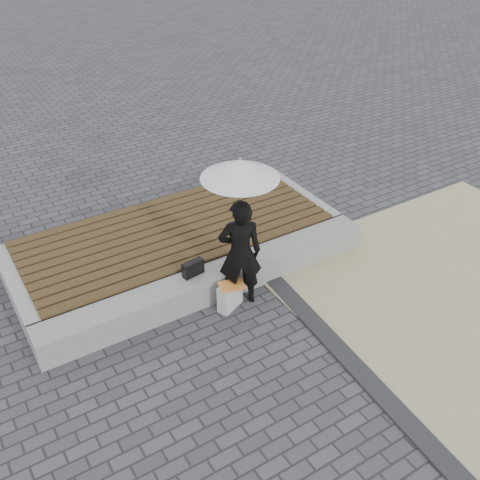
# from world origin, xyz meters

# --- Properties ---
(ground) EXTENTS (80.00, 80.00, 0.00)m
(ground) POSITION_xyz_m (0.00, 0.00, 0.00)
(ground) COLOR #46454A
(ground) RESTS_ON ground
(edging_band) EXTENTS (0.61, 5.20, 0.04)m
(edging_band) POSITION_xyz_m (0.75, -0.50, 0.02)
(edging_band) COLOR #292A2C
(edging_band) RESTS_ON ground
(seating_ledge) EXTENTS (5.00, 0.45, 0.40)m
(seating_ledge) POSITION_xyz_m (0.00, 1.60, 0.20)
(seating_ledge) COLOR #9B9B96
(seating_ledge) RESTS_ON ground
(timber_platform) EXTENTS (5.00, 2.00, 0.40)m
(timber_platform) POSITION_xyz_m (0.00, 2.80, 0.20)
(timber_platform) COLOR #A2A19D
(timber_platform) RESTS_ON ground
(timber_decking) EXTENTS (4.60, 2.00, 0.04)m
(timber_decking) POSITION_xyz_m (0.00, 2.80, 0.42)
(timber_decking) COLOR #513C1D
(timber_decking) RESTS_ON timber_platform
(woman) EXTENTS (0.69, 0.59, 1.59)m
(woman) POSITION_xyz_m (0.24, 1.28, 0.80)
(woman) COLOR black
(woman) RESTS_ON ground
(parasol) EXTENTS (0.98, 0.98, 1.25)m
(parasol) POSITION_xyz_m (0.24, 1.28, 2.03)
(parasol) COLOR #ACACB1
(parasol) RESTS_ON ground
(handbag) EXTENTS (0.32, 0.15, 0.22)m
(handbag) POSITION_xyz_m (-0.28, 1.66, 0.51)
(handbag) COLOR black
(handbag) RESTS_ON seating_ledge
(canvas_tote) EXTENTS (0.41, 0.30, 0.40)m
(canvas_tote) POSITION_xyz_m (0.04, 1.22, 0.20)
(canvas_tote) COLOR silver
(canvas_tote) RESTS_ON ground
(magazine) EXTENTS (0.39, 0.33, 0.01)m
(magazine) POSITION_xyz_m (0.04, 1.17, 0.41)
(magazine) COLOR red
(magazine) RESTS_ON canvas_tote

